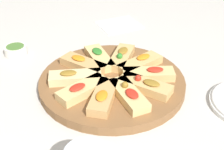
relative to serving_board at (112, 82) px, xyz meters
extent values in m
plane|color=beige|center=(0.00, 0.00, -0.01)|extent=(3.00, 3.00, 0.00)
cylinder|color=brown|center=(0.00, 0.00, 0.00)|extent=(0.39, 0.39, 0.02)
cube|color=#DBB775|center=(-0.02, -0.09, 0.02)|extent=(0.08, 0.14, 0.02)
ellipsoid|color=#2D7A28|center=(-0.03, -0.11, 0.04)|extent=(0.04, 0.05, 0.01)
cube|color=tan|center=(0.03, -0.09, 0.02)|extent=(0.09, 0.14, 0.02)
ellipsoid|color=orange|center=(0.04, -0.11, 0.04)|extent=(0.04, 0.05, 0.01)
cube|color=#E5C689|center=(0.08, -0.05, 0.02)|extent=(0.14, 0.11, 0.02)
ellipsoid|color=olive|center=(0.10, -0.06, 0.04)|extent=(0.05, 0.04, 0.01)
cube|color=#DBB775|center=(0.10, 0.01, 0.02)|extent=(0.14, 0.06, 0.02)
ellipsoid|color=red|center=(0.11, 0.01, 0.04)|extent=(0.05, 0.03, 0.01)
cube|color=tan|center=(0.07, 0.06, 0.02)|extent=(0.13, 0.13, 0.02)
ellipsoid|color=orange|center=(0.08, 0.08, 0.04)|extent=(0.05, 0.05, 0.01)
cube|color=#DBB775|center=(0.02, 0.09, 0.02)|extent=(0.07, 0.14, 0.02)
ellipsoid|color=red|center=(0.02, 0.11, 0.04)|extent=(0.03, 0.05, 0.01)
sphere|color=olive|center=(0.02, 0.07, 0.04)|extent=(0.02, 0.02, 0.02)
cube|color=tan|center=(-0.04, 0.09, 0.02)|extent=(0.10, 0.14, 0.02)
ellipsoid|color=olive|center=(-0.04, 0.11, 0.04)|extent=(0.04, 0.05, 0.01)
sphere|color=red|center=(-0.03, 0.07, 0.04)|extent=(0.02, 0.02, 0.02)
cube|color=#DBB775|center=(-0.08, 0.05, 0.02)|extent=(0.14, 0.12, 0.02)
ellipsoid|color=red|center=(-0.09, 0.06, 0.04)|extent=(0.05, 0.05, 0.01)
cube|color=tan|center=(-0.10, 0.00, 0.02)|extent=(0.14, 0.05, 0.02)
ellipsoid|color=orange|center=(-0.11, -0.01, 0.04)|extent=(0.04, 0.03, 0.01)
cube|color=tan|center=(-0.08, -0.06, 0.02)|extent=(0.14, 0.12, 0.02)
ellipsoid|color=olive|center=(-0.09, -0.07, 0.04)|extent=(0.05, 0.05, 0.01)
sphere|color=#2D7A28|center=(-0.06, -0.05, 0.04)|extent=(0.02, 0.02, 0.02)
cube|color=white|center=(-0.26, -0.31, -0.01)|extent=(0.17, 0.15, 0.01)
cylinder|color=silver|center=(0.14, -0.32, 0.00)|extent=(0.07, 0.07, 0.03)
cylinder|color=#4C7A33|center=(0.14, -0.32, 0.02)|extent=(0.06, 0.06, 0.01)
camera|label=1|loc=(0.41, 0.56, 0.47)|focal=50.00mm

